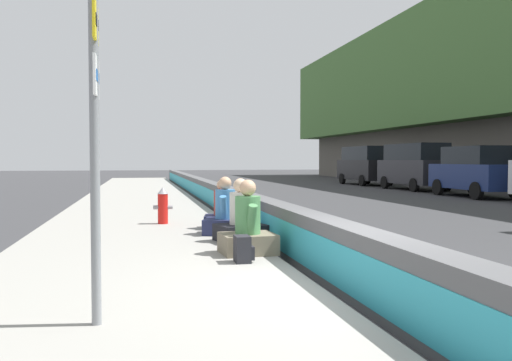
# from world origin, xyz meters

# --- Properties ---
(ground_plane) EXTENTS (160.00, 160.00, 0.00)m
(ground_plane) POSITION_xyz_m (0.00, 0.00, 0.00)
(ground_plane) COLOR #353538
(ground_plane) RESTS_ON ground
(sidewalk_strip) EXTENTS (80.00, 4.40, 0.14)m
(sidewalk_strip) POSITION_xyz_m (0.00, 2.65, 0.07)
(sidewalk_strip) COLOR gray
(sidewalk_strip) RESTS_ON ground_plane
(jersey_barrier) EXTENTS (76.00, 0.45, 0.85)m
(jersey_barrier) POSITION_xyz_m (0.00, 0.00, 0.42)
(jersey_barrier) COLOR #545456
(jersey_barrier) RESTS_ON ground_plane
(route_sign_post) EXTENTS (0.44, 0.09, 3.60)m
(route_sign_post) POSITION_xyz_m (-0.90, 2.99, 2.23)
(route_sign_post) COLOR gray
(route_sign_post) RESTS_ON sidewalk_strip
(fire_hydrant) EXTENTS (0.26, 0.46, 0.88)m
(fire_hydrant) POSITION_xyz_m (6.87, 2.05, 0.59)
(fire_hydrant) COLOR red
(fire_hydrant) RESTS_ON sidewalk_strip
(seated_person_foreground) EXTENTS (0.80, 0.92, 1.21)m
(seated_person_foreground) POSITION_xyz_m (2.48, 0.86, 0.52)
(seated_person_foreground) COLOR #706651
(seated_person_foreground) RESTS_ON sidewalk_strip
(seated_person_middle) EXTENTS (0.92, 1.01, 1.19)m
(seated_person_middle) POSITION_xyz_m (3.79, 0.74, 0.51)
(seated_person_middle) COLOR black
(seated_person_middle) RESTS_ON sidewalk_strip
(seated_person_rear) EXTENTS (0.94, 1.03, 1.19)m
(seated_person_rear) POSITION_xyz_m (4.81, 0.87, 0.51)
(seated_person_rear) COLOR #23284C
(seated_person_rear) RESTS_ON sidewalk_strip
(seated_person_far) EXTENTS (0.80, 0.90, 1.10)m
(seated_person_far) POSITION_xyz_m (5.73, 0.79, 0.48)
(seated_person_far) COLOR #23284C
(seated_person_far) RESTS_ON sidewalk_strip
(backpack) EXTENTS (0.32, 0.28, 0.40)m
(backpack) POSITION_xyz_m (1.75, 1.08, 0.33)
(backpack) COLOR #232328
(backpack) RESTS_ON sidewalk_strip
(parked_car_fourth) EXTENTS (4.86, 2.19, 2.28)m
(parked_car_fourth) POSITION_xyz_m (15.04, -12.10, 1.18)
(parked_car_fourth) COLOR navy
(parked_car_fourth) RESTS_ON ground_plane
(parked_car_midline) EXTENTS (5.13, 2.16, 2.56)m
(parked_car_midline) POSITION_xyz_m (20.76, -12.30, 1.35)
(parked_car_midline) COLOR #28282D
(parked_car_midline) RESTS_ON ground_plane
(parked_car_far) EXTENTS (5.14, 2.18, 2.56)m
(parked_car_far) POSITION_xyz_m (26.92, -12.12, 1.35)
(parked_car_far) COLOR black
(parked_car_far) RESTS_ON ground_plane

